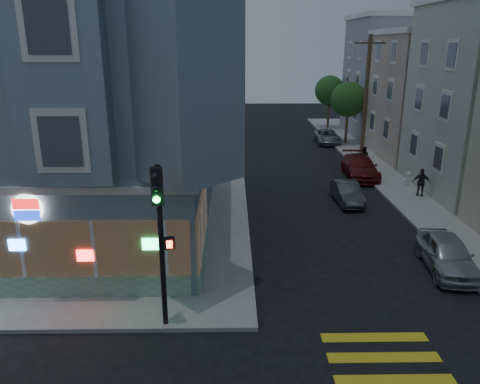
{
  "coord_description": "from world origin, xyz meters",
  "views": [
    {
      "loc": [
        2.24,
        -10.44,
        8.49
      ],
      "look_at": [
        2.53,
        7.23,
        2.88
      ],
      "focal_mm": 35.0,
      "sensor_mm": 36.0,
      "label": 1
    }
  ],
  "objects_px": {
    "fire_hydrant": "(408,178)",
    "traffic_signal": "(160,222)",
    "pedestrian_a": "(363,158)",
    "utility_pole": "(366,97)",
    "parked_car_d": "(327,137)",
    "parked_car_b": "(347,193)",
    "parked_car_c": "(360,167)",
    "parked_car_a": "(447,254)",
    "street_tree_near": "(348,99)",
    "street_tree_far": "(330,91)",
    "pedestrian_b": "(421,182)"
  },
  "relations": [
    {
      "from": "street_tree_far",
      "to": "parked_car_b",
      "type": "relative_size",
      "value": 1.49
    },
    {
      "from": "pedestrian_a",
      "to": "parked_car_a",
      "type": "height_order",
      "value": "pedestrian_a"
    },
    {
      "from": "street_tree_far",
      "to": "parked_car_c",
      "type": "height_order",
      "value": "street_tree_far"
    },
    {
      "from": "utility_pole",
      "to": "parked_car_c",
      "type": "distance_m",
      "value": 6.27
    },
    {
      "from": "parked_car_a",
      "to": "parked_car_c",
      "type": "bearing_deg",
      "value": 95.98
    },
    {
      "from": "pedestrian_a",
      "to": "parked_car_d",
      "type": "bearing_deg",
      "value": -84.58
    },
    {
      "from": "street_tree_near",
      "to": "street_tree_far",
      "type": "xyz_separation_m",
      "value": [
        0.0,
        8.0,
        0.0
      ]
    },
    {
      "from": "street_tree_near",
      "to": "parked_car_b",
      "type": "relative_size",
      "value": 1.49
    },
    {
      "from": "street_tree_near",
      "to": "parked_car_a",
      "type": "bearing_deg",
      "value": -93.86
    },
    {
      "from": "street_tree_near",
      "to": "pedestrian_a",
      "type": "distance_m",
      "value": 9.58
    },
    {
      "from": "utility_pole",
      "to": "traffic_signal",
      "type": "bearing_deg",
      "value": -118.52
    },
    {
      "from": "pedestrian_a",
      "to": "parked_car_c",
      "type": "xyz_separation_m",
      "value": [
        -0.6,
        -1.51,
        -0.26
      ]
    },
    {
      "from": "parked_car_b",
      "to": "parked_car_c",
      "type": "height_order",
      "value": "parked_car_c"
    },
    {
      "from": "street_tree_near",
      "to": "parked_car_c",
      "type": "xyz_separation_m",
      "value": [
        -1.5,
        -10.57,
        -3.23
      ]
    },
    {
      "from": "street_tree_far",
      "to": "traffic_signal",
      "type": "bearing_deg",
      "value": -108.6
    },
    {
      "from": "parked_car_a",
      "to": "parked_car_c",
      "type": "distance_m",
      "value": 13.4
    },
    {
      "from": "street_tree_far",
      "to": "pedestrian_a",
      "type": "relative_size",
      "value": 3.26
    },
    {
      "from": "pedestrian_a",
      "to": "parked_car_d",
      "type": "xyz_separation_m",
      "value": [
        -0.6,
        9.68,
        -0.37
      ]
    },
    {
      "from": "parked_car_a",
      "to": "pedestrian_b",
      "type": "bearing_deg",
      "value": 81.26
    },
    {
      "from": "parked_car_c",
      "to": "parked_car_b",
      "type": "bearing_deg",
      "value": -108.39
    },
    {
      "from": "utility_pole",
      "to": "pedestrian_a",
      "type": "distance_m",
      "value": 4.96
    },
    {
      "from": "pedestrian_a",
      "to": "pedestrian_b",
      "type": "xyz_separation_m",
      "value": [
        1.7,
        -6.02,
        -0.0
      ]
    },
    {
      "from": "parked_car_d",
      "to": "traffic_signal",
      "type": "relative_size",
      "value": 0.84
    },
    {
      "from": "street_tree_far",
      "to": "parked_car_d",
      "type": "xyz_separation_m",
      "value": [
        -1.5,
        -7.39,
        -3.34
      ]
    },
    {
      "from": "street_tree_near",
      "to": "pedestrian_b",
      "type": "height_order",
      "value": "street_tree_near"
    },
    {
      "from": "parked_car_b",
      "to": "fire_hydrant",
      "type": "height_order",
      "value": "parked_car_b"
    },
    {
      "from": "pedestrian_a",
      "to": "fire_hydrant",
      "type": "height_order",
      "value": "pedestrian_a"
    },
    {
      "from": "parked_car_b",
      "to": "parked_car_c",
      "type": "distance_m",
      "value": 5.61
    },
    {
      "from": "street_tree_near",
      "to": "pedestrian_a",
      "type": "bearing_deg",
      "value": -95.67
    },
    {
      "from": "utility_pole",
      "to": "street_tree_far",
      "type": "height_order",
      "value": "utility_pole"
    },
    {
      "from": "traffic_signal",
      "to": "street_tree_near",
      "type": "bearing_deg",
      "value": 51.2
    },
    {
      "from": "parked_car_a",
      "to": "parked_car_c",
      "type": "height_order",
      "value": "parked_car_c"
    },
    {
      "from": "fire_hydrant",
      "to": "traffic_signal",
      "type": "bearing_deg",
      "value": -131.05
    },
    {
      "from": "pedestrian_a",
      "to": "traffic_signal",
      "type": "distance_m",
      "value": 21.99
    },
    {
      "from": "utility_pole",
      "to": "fire_hydrant",
      "type": "bearing_deg",
      "value": -81.94
    },
    {
      "from": "parked_car_d",
      "to": "parked_car_a",
      "type": "bearing_deg",
      "value": -89.21
    },
    {
      "from": "street_tree_near",
      "to": "parked_car_d",
      "type": "xyz_separation_m",
      "value": [
        -1.5,
        0.61,
        -3.34
      ]
    },
    {
      "from": "parked_car_a",
      "to": "parked_car_d",
      "type": "bearing_deg",
      "value": 96.21
    },
    {
      "from": "street_tree_far",
      "to": "pedestrian_b",
      "type": "relative_size",
      "value": 3.27
    },
    {
      "from": "street_tree_near",
      "to": "street_tree_far",
      "type": "distance_m",
      "value": 8.0
    },
    {
      "from": "street_tree_near",
      "to": "pedestrian_b",
      "type": "bearing_deg",
      "value": -86.96
    },
    {
      "from": "street_tree_far",
      "to": "parked_car_b",
      "type": "height_order",
      "value": "street_tree_far"
    },
    {
      "from": "street_tree_near",
      "to": "street_tree_far",
      "type": "height_order",
      "value": "same"
    },
    {
      "from": "utility_pole",
      "to": "pedestrian_b",
      "type": "relative_size",
      "value": 5.56
    },
    {
      "from": "pedestrian_b",
      "to": "parked_car_d",
      "type": "height_order",
      "value": "pedestrian_b"
    },
    {
      "from": "pedestrian_a",
      "to": "pedestrian_b",
      "type": "bearing_deg",
      "value": 107.63
    },
    {
      "from": "pedestrian_b",
      "to": "parked_car_d",
      "type": "xyz_separation_m",
      "value": [
        -2.3,
        15.7,
        -0.36
      ]
    },
    {
      "from": "street_tree_far",
      "to": "street_tree_near",
      "type": "bearing_deg",
      "value": -90.0
    },
    {
      "from": "traffic_signal",
      "to": "pedestrian_a",
      "type": "bearing_deg",
      "value": 43.89
    },
    {
      "from": "parked_car_a",
      "to": "fire_hydrant",
      "type": "bearing_deg",
      "value": 83.99
    }
  ]
}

